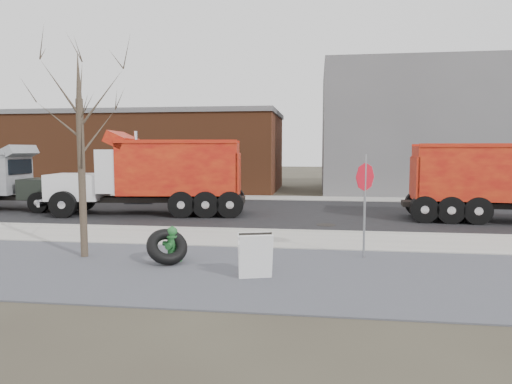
# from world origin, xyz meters

# --- Properties ---
(ground) EXTENTS (120.00, 120.00, 0.00)m
(ground) POSITION_xyz_m (0.00, 0.00, 0.00)
(ground) COLOR #383328
(ground) RESTS_ON ground
(gravel_verge) EXTENTS (60.00, 5.00, 0.03)m
(gravel_verge) POSITION_xyz_m (0.00, -3.50, 0.01)
(gravel_verge) COLOR slate
(gravel_verge) RESTS_ON ground
(sidewalk) EXTENTS (60.00, 2.50, 0.06)m
(sidewalk) POSITION_xyz_m (0.00, 0.25, 0.03)
(sidewalk) COLOR #9E9B93
(sidewalk) RESTS_ON ground
(curb) EXTENTS (60.00, 0.15, 0.11)m
(curb) POSITION_xyz_m (0.00, 1.55, 0.06)
(curb) COLOR #9E9B93
(curb) RESTS_ON ground
(road) EXTENTS (60.00, 9.40, 0.02)m
(road) POSITION_xyz_m (0.00, 6.30, 0.01)
(road) COLOR black
(road) RESTS_ON ground
(far_sidewalk) EXTENTS (60.00, 2.00, 0.06)m
(far_sidewalk) POSITION_xyz_m (0.00, 12.00, 0.03)
(far_sidewalk) COLOR #9E9B93
(far_sidewalk) RESTS_ON ground
(building_grey) EXTENTS (12.00, 10.00, 8.00)m
(building_grey) POSITION_xyz_m (9.00, 18.00, 4.00)
(building_grey) COLOR slate
(building_grey) RESTS_ON ground
(building_brick) EXTENTS (20.20, 8.20, 5.30)m
(building_brick) POSITION_xyz_m (-10.00, 17.00, 2.65)
(building_brick) COLOR brown
(building_brick) RESTS_ON ground
(bare_tree) EXTENTS (3.20, 3.20, 5.20)m
(bare_tree) POSITION_xyz_m (-3.20, -2.60, 3.30)
(bare_tree) COLOR #382D23
(bare_tree) RESTS_ON ground
(fire_hydrant) EXTENTS (0.50, 0.49, 0.89)m
(fire_hydrant) POSITION_xyz_m (-0.83, -2.75, 0.41)
(fire_hydrant) COLOR #2D7738
(fire_hydrant) RESTS_ON ground
(truck_tire) EXTENTS (1.31, 1.28, 0.90)m
(truck_tire) POSITION_xyz_m (-0.88, -2.99, 0.44)
(truck_tire) COLOR black
(truck_tire) RESTS_ON ground
(stop_sign) EXTENTS (0.51, 0.54, 2.63)m
(stop_sign) POSITION_xyz_m (3.85, -1.76, 1.80)
(stop_sign) COLOR gray
(stop_sign) RESTS_ON ground
(sandwich_board) EXTENTS (0.80, 0.62, 0.98)m
(sandwich_board) POSITION_xyz_m (1.39, -3.96, 0.52)
(sandwich_board) COLOR white
(sandwich_board) RESTS_ON ground
(dump_truck_red_a) EXTENTS (8.15, 2.80, 3.27)m
(dump_truck_red_a) POSITION_xyz_m (9.72, 4.91, 1.67)
(dump_truck_red_a) COLOR black
(dump_truck_red_a) RESTS_ON ground
(dump_truck_red_b) EXTENTS (8.25, 3.33, 3.45)m
(dump_truck_red_b) POSITION_xyz_m (-4.05, 5.04, 1.76)
(dump_truck_red_b) COLOR black
(dump_truck_red_b) RESTS_ON ground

